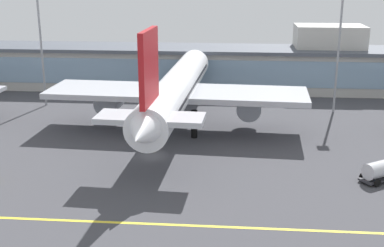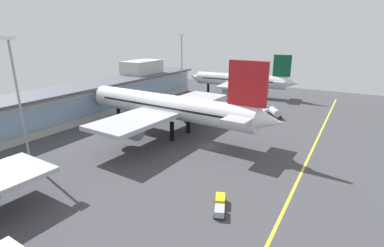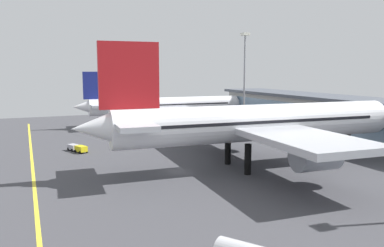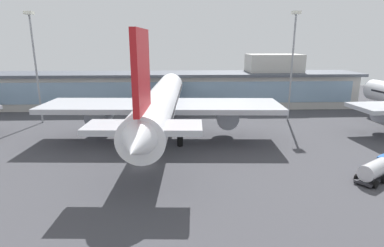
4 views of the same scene
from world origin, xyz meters
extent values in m
plane|color=#424247|center=(0.00, 0.00, 0.00)|extent=(180.00, 180.00, 0.00)
cube|color=yellow|center=(0.00, -22.00, 0.01)|extent=(144.00, 0.50, 0.01)
cube|color=#84A3BC|center=(0.00, 40.71, 5.20)|extent=(111.17, 0.20, 6.05)
cylinder|color=black|center=(-56.05, 13.23, 1.93)|extent=(1.10, 1.10, 3.85)
cylinder|color=black|center=(-50.27, 12.99, 1.93)|extent=(1.10, 1.10, 3.85)
cylinder|color=black|center=(-52.31, 34.27, 1.93)|extent=(1.10, 1.10, 3.85)
cylinder|color=white|center=(-53.01, 16.79, 6.02)|extent=(6.67, 46.19, 4.82)
cone|color=white|center=(-52.02, 41.23, 6.02)|extent=(4.75, 4.51, 4.58)
cone|color=white|center=(-54.00, -7.89, 6.38)|extent=(4.30, 5.46, 4.09)
cube|color=#84A3BC|center=(-52.16, 37.95, 6.86)|extent=(3.74, 3.51, 1.44)
cube|color=black|center=(-53.01, 16.79, 6.38)|extent=(6.42, 38.83, 0.39)
cube|color=#B7BAC1|center=(-53.01, 16.79, 5.42)|extent=(40.71, 12.66, 0.77)
cylinder|color=#999EA8|center=(-64.22, 18.90, 3.52)|extent=(3.61, 6.12, 3.37)
cylinder|color=#999EA8|center=(-41.67, 17.99, 3.52)|extent=(3.61, 6.12, 3.37)
cube|color=navy|center=(-53.83, -3.45, 12.28)|extent=(0.91, 8.30, 7.71)
cube|color=#B7BAC1|center=(-53.83, -3.45, 6.74)|extent=(13.09, 5.58, 0.62)
cylinder|color=black|center=(-1.53, 9.96, 2.47)|extent=(1.10, 1.10, 4.94)
cylinder|color=black|center=(5.87, 9.59, 2.47)|extent=(1.10, 1.10, 4.94)
cylinder|color=black|center=(3.34, 32.78, 2.47)|extent=(1.10, 1.10, 4.94)
cylinder|color=white|center=(2.37, 13.77, 7.72)|extent=(8.71, 50.33, 6.18)
cone|color=white|center=(3.73, 40.63, 7.72)|extent=(6.14, 5.85, 5.87)
cone|color=white|center=(1.00, -13.39, 8.19)|extent=(5.59, 7.05, 5.25)
cube|color=#84A3BC|center=(3.54, 36.78, 8.81)|extent=(4.85, 4.55, 1.85)
cube|color=black|center=(2.37, 13.77, 8.19)|extent=(8.36, 42.33, 0.49)
cube|color=#B7BAC1|center=(2.37, 13.77, 6.95)|extent=(46.84, 14.35, 0.99)
cylinder|color=#999EA8|center=(-10.48, 16.23, 4.51)|extent=(4.65, 6.72, 4.33)
cylinder|color=#999EA8|center=(15.41, 14.92, 4.51)|extent=(4.65, 6.72, 4.33)
cube|color=red|center=(1.26, -8.23, 15.76)|extent=(1.20, 9.04, 9.89)
cube|color=#B7BAC1|center=(1.26, -8.23, 8.65)|extent=(15.07, 6.25, 0.79)
cylinder|color=black|center=(-21.03, -11.66, 0.30)|extent=(0.63, 0.41, 0.60)
cylinder|color=black|center=(-20.46, -13.05, 0.30)|extent=(0.63, 0.41, 0.60)
cylinder|color=black|center=(-22.71, -12.36, 0.30)|extent=(0.63, 0.41, 0.60)
cylinder|color=black|center=(-22.14, -13.74, 0.30)|extent=(0.63, 0.41, 0.60)
cube|color=yellow|center=(-21.58, -12.70, 0.85)|extent=(2.98, 2.38, 1.10)
cylinder|color=black|center=(-23.96, -12.87, 0.30)|extent=(0.62, 0.40, 0.60)
cylinder|color=black|center=(-23.39, -14.26, 0.30)|extent=(0.62, 0.40, 0.60)
cylinder|color=black|center=(-25.51, -13.51, 0.30)|extent=(0.62, 0.40, 0.60)
cylinder|color=black|center=(-24.94, -14.90, 0.30)|extent=(0.62, 0.40, 0.60)
cube|color=#A8A8B2|center=(-24.45, -13.89, 0.80)|extent=(2.79, 2.30, 1.00)
cube|color=#2D2D33|center=(-23.06, -13.31, 0.45)|extent=(0.59, 0.32, 0.08)
cylinder|color=gray|center=(-27.64, 28.59, 12.52)|extent=(0.44, 0.44, 25.05)
cube|color=silver|center=(-27.64, 28.59, 25.40)|extent=(1.80, 1.80, 0.70)
camera|label=1|loc=(12.59, -74.12, 28.35)|focal=47.56mm
camera|label=2|loc=(-59.08, -29.13, 26.40)|focal=27.16mm
camera|label=3|loc=(58.37, -22.50, 16.54)|focal=36.61mm
camera|label=4|loc=(5.81, -46.45, 19.22)|focal=29.11mm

